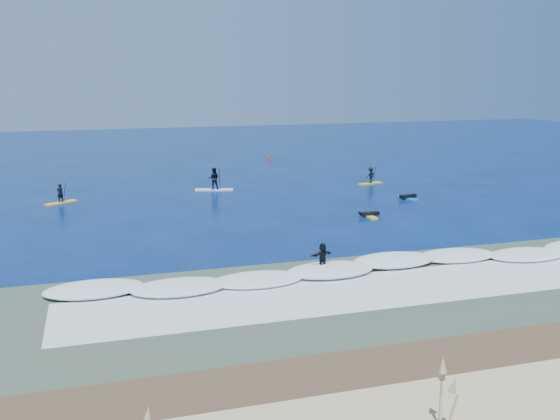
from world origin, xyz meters
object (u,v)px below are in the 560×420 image
object	(u,v)px
wave_surfer	(322,258)
prone_paddler_far	(407,197)
sup_paddler_left	(60,196)
sup_paddler_center	(214,180)
sup_paddler_right	(371,176)
marker_buoy	(269,158)
prone_paddler_near	(369,215)

from	to	relation	value
wave_surfer	prone_paddler_far	bearing A→B (deg)	34.99
sup_paddler_left	prone_paddler_far	size ratio (longest dim) A/B	1.11
sup_paddler_center	prone_paddler_far	xyz separation A→B (m)	(14.83, -8.47, -0.73)
sup_paddler_left	sup_paddler_right	xyz separation A→B (m)	(27.85, 0.95, 0.14)
sup_paddler_right	marker_buoy	distance (m)	18.65
prone_paddler_far	marker_buoy	xyz separation A→B (m)	(-5.04, 25.33, 0.17)
sup_paddler_center	wave_surfer	bearing A→B (deg)	-72.37
sup_paddler_left	prone_paddler_near	xyz separation A→B (m)	(22.00, -11.48, -0.43)
prone_paddler_near	wave_surfer	distance (m)	13.87
wave_surfer	sup_paddler_left	bearing A→B (deg)	106.53
sup_paddler_right	marker_buoy	xyz separation A→B (m)	(-5.06, 17.95, -0.39)
sup_paddler_center	prone_paddler_near	distance (m)	16.26
prone_paddler_near	prone_paddler_far	distance (m)	7.71
sup_paddler_left	prone_paddler_far	bearing A→B (deg)	-46.70
prone_paddler_near	marker_buoy	distance (m)	30.39
sup_paddler_right	prone_paddler_near	world-z (taller)	sup_paddler_right
sup_paddler_left	marker_buoy	bearing A→B (deg)	5.99
wave_surfer	marker_buoy	world-z (taller)	wave_surfer
sup_paddler_left	sup_paddler_right	world-z (taller)	sup_paddler_left
sup_paddler_center	wave_surfer	distance (m)	24.93
sup_paddler_right	marker_buoy	world-z (taller)	sup_paddler_right
marker_buoy	prone_paddler_near	bearing A→B (deg)	-91.49
sup_paddler_left	prone_paddler_near	distance (m)	24.82
sup_paddler_right	prone_paddler_far	distance (m)	7.40
sup_paddler_left	sup_paddler_center	size ratio (longest dim) A/B	0.73
sup_paddler_center	sup_paddler_right	size ratio (longest dim) A/B	1.29
prone_paddler_near	sup_paddler_left	bearing A→B (deg)	61.29
sup_paddler_left	sup_paddler_right	bearing A→B (deg)	-31.72
sup_paddler_left	sup_paddler_right	distance (m)	27.87
sup_paddler_left	marker_buoy	xyz separation A→B (m)	(22.79, 18.90, -0.25)
sup_paddler_left	prone_paddler_far	xyz separation A→B (m)	(27.83, -6.43, -0.42)
sup_paddler_right	marker_buoy	size ratio (longest dim) A/B	3.59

